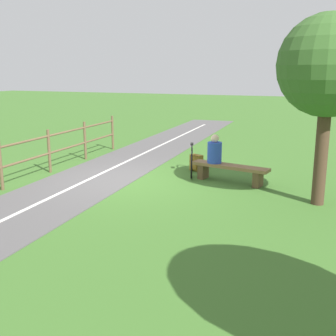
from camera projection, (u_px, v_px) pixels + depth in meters
ground_plane at (129, 180)px, 11.00m from camera, size 80.00×80.00×0.00m
bench at (230, 170)px, 10.73m from camera, size 2.09×0.79×0.47m
person_seated at (215, 151)px, 10.87m from camera, size 0.44×0.44×0.75m
bicycle at (192, 162)px, 11.58m from camera, size 0.56×1.58×0.86m
backpack at (196, 163)px, 12.03m from camera, size 0.41×0.35×0.46m
tree_mid_field at (329, 67)px, 8.40m from camera, size 2.09×2.09×3.97m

